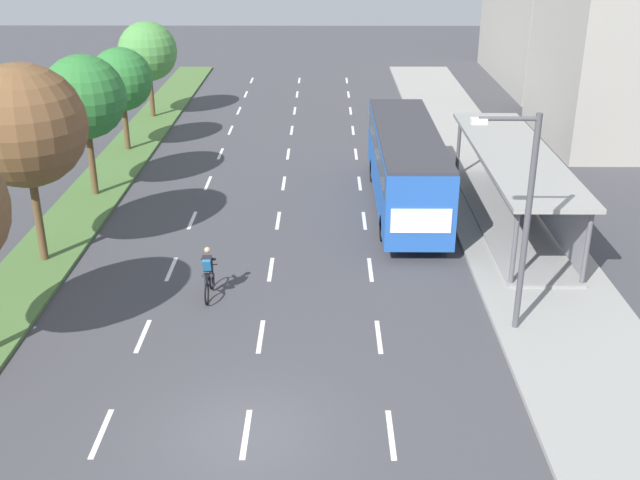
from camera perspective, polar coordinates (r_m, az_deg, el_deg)
ground_plane at (r=19.13m, az=-5.53°, el=-14.24°), size 140.00×140.00×0.00m
median_strip at (r=38.30m, az=-15.14°, el=4.98°), size 2.60×52.00×0.12m
sidewalk_right at (r=37.64m, az=11.67°, el=5.02°), size 4.50×52.00×0.15m
lane_divider_left at (r=35.84m, az=-8.32°, el=4.21°), size 0.14×47.83×0.01m
lane_divider_center at (r=35.49m, az=-2.71°, el=4.24°), size 0.14×47.83×0.01m
lane_divider_right at (r=35.47m, az=2.96°, el=4.23°), size 0.14×47.83×0.01m
bus_shelter at (r=31.11m, az=14.61°, el=4.32°), size 2.90×12.29×2.86m
bus at (r=32.04m, az=6.41°, el=5.88°), size 2.54×11.29×3.37m
cyclist at (r=25.03m, az=-8.29°, el=-2.55°), size 0.46×1.82×1.71m
median_tree_second at (r=27.62m, az=-21.13°, el=7.90°), size 4.16×4.16×6.96m
median_tree_third at (r=34.05m, az=-17.13°, el=10.09°), size 3.51×3.51×6.04m
median_tree_fourth at (r=40.67m, az=-14.56°, el=11.46°), size 3.17×3.17×5.20m
median_tree_fifth at (r=47.18m, az=-12.68°, el=13.51°), size 3.43×3.43×5.57m
streetlight at (r=22.22m, az=14.78°, el=2.17°), size 1.91×0.24×6.50m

